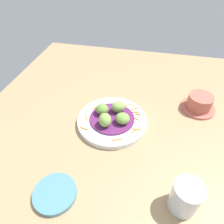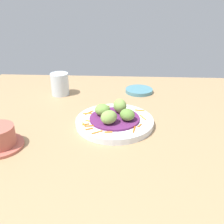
{
  "view_description": "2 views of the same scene",
  "coord_description": "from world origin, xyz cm",
  "px_view_note": "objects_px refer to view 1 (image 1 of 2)",
  "views": [
    {
      "loc": [
        -54.32,
        -6.08,
        53.24
      ],
      "look_at": [
        -3.69,
        4.91,
        5.98
      ],
      "focal_mm": 32.06,
      "sensor_mm": 36.0,
      "label": 1
    },
    {
      "loc": [
        66.76,
        7.79,
        41.01
      ],
      "look_at": [
        -5.34,
        3.77,
        6.27
      ],
      "focal_mm": 41.2,
      "sensor_mm": 36.0,
      "label": 2
    }
  ],
  "objects_px": {
    "guac_scoop_left": "(119,107)",
    "guac_scoop_center": "(102,109)",
    "guac_scoop_back": "(122,118)",
    "water_glass": "(185,197)",
    "side_plate_small": "(55,193)",
    "guac_scoop_right": "(105,120)",
    "terracotta_bowl": "(199,103)",
    "main_plate": "(112,121)"
  },
  "relations": [
    {
      "from": "guac_scoop_left",
      "to": "guac_scoop_center",
      "type": "relative_size",
      "value": 1.1
    },
    {
      "from": "guac_scoop_left",
      "to": "guac_scoop_back",
      "type": "bearing_deg",
      "value": -156.39
    },
    {
      "from": "guac_scoop_center",
      "to": "water_glass",
      "type": "bearing_deg",
      "value": -134.12
    },
    {
      "from": "guac_scoop_back",
      "to": "side_plate_small",
      "type": "relative_size",
      "value": 0.43
    },
    {
      "from": "guac_scoop_center",
      "to": "guac_scoop_right",
      "type": "xyz_separation_m",
      "value": [
        -0.05,
        -0.02,
        0.0
      ]
    },
    {
      "from": "guac_scoop_left",
      "to": "guac_scoop_right",
      "type": "xyz_separation_m",
      "value": [
        -0.08,
        0.03,
        0.0
      ]
    },
    {
      "from": "guac_scoop_left",
      "to": "guac_scoop_back",
      "type": "relative_size",
      "value": 1.05
    },
    {
      "from": "guac_scoop_center",
      "to": "water_glass",
      "type": "distance_m",
      "value": 0.38
    },
    {
      "from": "terracotta_bowl",
      "to": "water_glass",
      "type": "relative_size",
      "value": 1.45
    },
    {
      "from": "guac_scoop_left",
      "to": "water_glass",
      "type": "height_order",
      "value": "water_glass"
    },
    {
      "from": "guac_scoop_right",
      "to": "guac_scoop_left",
      "type": "bearing_deg",
      "value": -21.39
    },
    {
      "from": "guac_scoop_left",
      "to": "terracotta_bowl",
      "type": "relative_size",
      "value": 0.4
    },
    {
      "from": "guac_scoop_center",
      "to": "side_plate_small",
      "type": "xyz_separation_m",
      "value": [
        -0.31,
        0.05,
        -0.04
      ]
    },
    {
      "from": "guac_scoop_center",
      "to": "guac_scoop_right",
      "type": "height_order",
      "value": "guac_scoop_right"
    },
    {
      "from": "guac_scoop_right",
      "to": "terracotta_bowl",
      "type": "relative_size",
      "value": 0.38
    },
    {
      "from": "guac_scoop_center",
      "to": "terracotta_bowl",
      "type": "bearing_deg",
      "value": -69.54
    },
    {
      "from": "guac_scoop_back",
      "to": "terracotta_bowl",
      "type": "height_order",
      "value": "guac_scoop_back"
    },
    {
      "from": "side_plate_small",
      "to": "terracotta_bowl",
      "type": "xyz_separation_m",
      "value": [
        0.43,
        -0.4,
        0.02
      ]
    },
    {
      "from": "guac_scoop_left",
      "to": "terracotta_bowl",
      "type": "bearing_deg",
      "value": -70.15
    },
    {
      "from": "main_plate",
      "to": "terracotta_bowl",
      "type": "xyz_separation_m",
      "value": [
        0.14,
        -0.31,
        0.02
      ]
    },
    {
      "from": "guac_scoop_left",
      "to": "guac_scoop_back",
      "type": "distance_m",
      "value": 0.06
    },
    {
      "from": "guac_scoop_center",
      "to": "guac_scoop_back",
      "type": "distance_m",
      "value": 0.08
    },
    {
      "from": "water_glass",
      "to": "guac_scoop_center",
      "type": "bearing_deg",
      "value": 45.88
    },
    {
      "from": "terracotta_bowl",
      "to": "guac_scoop_center",
      "type": "bearing_deg",
      "value": 110.46
    },
    {
      "from": "guac_scoop_left",
      "to": "guac_scoop_back",
      "type": "xyz_separation_m",
      "value": [
        -0.05,
        -0.02,
        -0.0
      ]
    },
    {
      "from": "guac_scoop_center",
      "to": "guac_scoop_back",
      "type": "height_order",
      "value": "same"
    },
    {
      "from": "guac_scoop_back",
      "to": "guac_scoop_center",
      "type": "bearing_deg",
      "value": 68.61
    },
    {
      "from": "terracotta_bowl",
      "to": "water_glass",
      "type": "bearing_deg",
      "value": 169.22
    },
    {
      "from": "guac_scoop_right",
      "to": "water_glass",
      "type": "bearing_deg",
      "value": -130.12
    },
    {
      "from": "guac_scoop_right",
      "to": "guac_scoop_back",
      "type": "relative_size",
      "value": 0.99
    },
    {
      "from": "main_plate",
      "to": "water_glass",
      "type": "relative_size",
      "value": 2.77
    },
    {
      "from": "main_plate",
      "to": "side_plate_small",
      "type": "relative_size",
      "value": 2.17
    },
    {
      "from": "main_plate",
      "to": "guac_scoop_right",
      "type": "bearing_deg",
      "value": 158.61
    },
    {
      "from": "guac_scoop_center",
      "to": "terracotta_bowl",
      "type": "height_order",
      "value": "same"
    },
    {
      "from": "guac_scoop_center",
      "to": "water_glass",
      "type": "height_order",
      "value": "water_glass"
    },
    {
      "from": "guac_scoop_center",
      "to": "water_glass",
      "type": "xyz_separation_m",
      "value": [
        -0.26,
        -0.27,
        0.0
      ]
    },
    {
      "from": "guac_scoop_right",
      "to": "guac_scoop_back",
      "type": "height_order",
      "value": "guac_scoop_right"
    },
    {
      "from": "guac_scoop_back",
      "to": "main_plate",
      "type": "bearing_deg",
      "value": 68.61
    },
    {
      "from": "guac_scoop_right",
      "to": "water_glass",
      "type": "distance_m",
      "value": 0.32
    },
    {
      "from": "guac_scoop_right",
      "to": "side_plate_small",
      "type": "bearing_deg",
      "value": 163.71
    },
    {
      "from": "main_plate",
      "to": "terracotta_bowl",
      "type": "distance_m",
      "value": 0.34
    },
    {
      "from": "main_plate",
      "to": "water_glass",
      "type": "distance_m",
      "value": 0.34
    }
  ]
}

